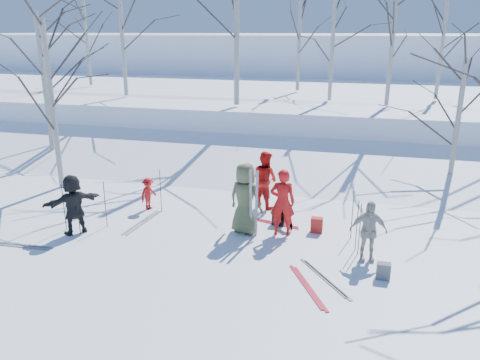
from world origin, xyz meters
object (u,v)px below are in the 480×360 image
(dog, at_px, (286,220))
(backpack_grey, at_px, (383,271))
(skier_redor_behind, at_px, (265,179))
(backpack_red, at_px, (317,225))
(skier_grey_west, at_px, (73,204))
(skier_red_north, at_px, (282,202))
(skier_olive_center, at_px, (245,199))
(backpack_dark, at_px, (278,218))
(skier_red_seated, at_px, (149,194))
(skier_cream_east, at_px, (368,231))

(dog, height_order, backpack_grey, dog)
(skier_redor_behind, xyz_separation_m, backpack_red, (1.80, -1.61, -0.68))
(skier_grey_west, bearing_deg, backpack_red, 144.46)
(skier_red_north, xyz_separation_m, dog, (0.06, 0.41, -0.66))
(skier_olive_center, relative_size, skier_red_north, 1.07)
(skier_olive_center, height_order, skier_redor_behind, skier_olive_center)
(skier_redor_behind, xyz_separation_m, backpack_dark, (0.68, -1.35, -0.69))
(skier_red_north, relative_size, skier_red_seated, 1.83)
(skier_redor_behind, relative_size, skier_red_seated, 1.76)
(skier_red_north, relative_size, skier_cream_east, 1.22)
(backpack_dark, bearing_deg, backpack_grey, -41.03)
(backpack_grey, bearing_deg, backpack_red, 127.80)
(dog, height_order, backpack_red, dog)
(skier_redor_behind, distance_m, backpack_grey, 5.21)
(skier_red_seated, xyz_separation_m, dog, (4.38, -0.41, -0.24))
(skier_olive_center, distance_m, skier_cream_east, 3.35)
(skier_redor_behind, bearing_deg, backpack_red, 171.43)
(backpack_grey, distance_m, backpack_dark, 3.74)
(dog, bearing_deg, skier_grey_west, -35.50)
(skier_cream_east, distance_m, backpack_dark, 2.98)
(backpack_red, bearing_deg, skier_redor_behind, 138.26)
(skier_red_seated, bearing_deg, backpack_grey, -96.02)
(skier_redor_behind, distance_m, backpack_dark, 1.66)
(skier_red_seated, relative_size, backpack_dark, 2.53)
(skier_redor_behind, bearing_deg, backpack_grey, 165.83)
(skier_grey_west, height_order, dog, skier_grey_west)
(skier_redor_behind, height_order, dog, skier_redor_behind)
(skier_olive_center, height_order, dog, skier_olive_center)
(skier_redor_behind, bearing_deg, skier_grey_west, 68.96)
(skier_red_north, relative_size, backpack_dark, 4.63)
(skier_redor_behind, relative_size, skier_cream_east, 1.17)
(skier_cream_east, bearing_deg, backpack_dark, 137.04)
(skier_cream_east, distance_m, skier_grey_west, 7.73)
(backpack_red, bearing_deg, skier_grey_west, -165.03)
(skier_red_seated, bearing_deg, skier_cream_east, -90.59)
(backpack_grey, bearing_deg, skier_red_north, 145.10)
(skier_red_north, xyz_separation_m, skier_cream_east, (2.24, -0.99, -0.16))
(skier_cream_east, xyz_separation_m, backpack_grey, (0.38, -0.83, -0.57))
(skier_olive_center, xyz_separation_m, dog, (1.05, 0.56, -0.72))
(skier_red_seated, xyz_separation_m, skier_grey_west, (-1.17, -2.17, 0.33))
(skier_red_north, xyz_separation_m, skier_red_seated, (-4.32, 0.83, -0.42))
(skier_red_seated, xyz_separation_m, backpack_grey, (6.93, -2.65, -0.32))
(skier_olive_center, bearing_deg, skier_grey_west, 32.39)
(backpack_red, distance_m, backpack_grey, 2.78)
(skier_cream_east, xyz_separation_m, backpack_red, (-1.33, 1.36, -0.55))
(skier_grey_west, bearing_deg, dog, 147.07)
(skier_red_north, height_order, skier_cream_east, skier_red_north)
(skier_olive_center, bearing_deg, dog, -134.62)
(dog, bearing_deg, skier_olive_center, -25.15)
(skier_olive_center, height_order, skier_cream_east, skier_olive_center)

